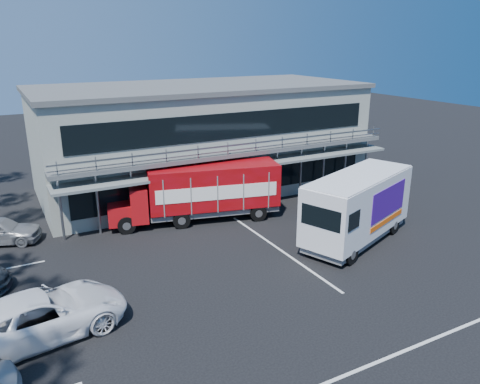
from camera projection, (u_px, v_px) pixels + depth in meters
name	position (u px, v px, depth m)	size (l,w,h in m)	color
ground	(278.00, 284.00, 20.49)	(120.00, 120.00, 0.00)	black
building	(201.00, 137.00, 33.23)	(22.40, 12.00, 7.30)	gray
red_truck	(202.00, 191.00, 27.29)	(10.09, 4.46, 3.31)	#A40D11
white_van	(358.00, 207.00, 24.33)	(7.85, 5.07, 3.63)	silver
parked_car_c	(41.00, 315.00, 16.63)	(2.80, 6.06, 1.69)	white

